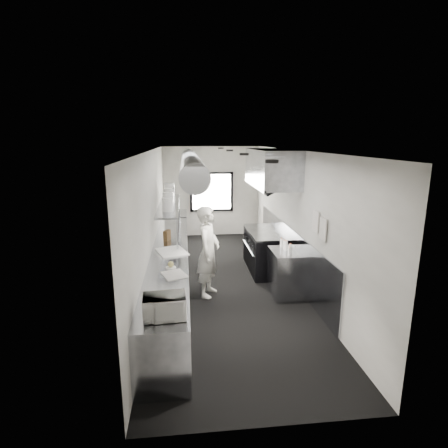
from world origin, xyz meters
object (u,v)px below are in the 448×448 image
object	(u,v)px
deli_tub_b	(155,296)
plate_stack_c	(170,196)
pass_shelf	(169,205)
squeeze_bottle_b	(290,249)
range	(266,251)
exhaust_hood	(271,168)
cutting_board	(172,252)
squeeze_bottle_a	(289,251)
squeeze_bottle_e	(282,243)
microwave	(164,307)
squeeze_bottle_c	(286,246)
deli_tub_a	(155,302)
squeeze_bottle_d	(284,245)
prep_counter	(170,274)
line_cook	(208,252)
plate_stack_b	(168,199)
plate_stack_d	(169,191)
plate_stack_a	(168,205)
small_plate	(171,267)
knife_block	(167,235)
bottle_station	(288,273)
far_work_table	(175,228)

from	to	relation	value
deli_tub_b	plate_stack_c	world-z (taller)	plate_stack_c
pass_shelf	squeeze_bottle_b	xyz separation A→B (m)	(2.33, -1.84, -0.55)
range	squeeze_bottle_b	world-z (taller)	squeeze_bottle_b
exhaust_hood	squeeze_bottle_b	size ratio (longest dim) A/B	12.38
cutting_board	squeeze_bottle_a	distance (m)	2.24
squeeze_bottle_b	squeeze_bottle_e	bearing A→B (deg)	98.18
microwave	squeeze_bottle_c	size ratio (longest dim) A/B	2.44
exhaust_hood	cutting_board	xyz separation A→B (m)	(-2.21, -1.23, -1.48)
deli_tub_a	cutting_board	xyz separation A→B (m)	(0.14, 2.26, -0.03)
cutting_board	squeeze_bottle_d	size ratio (longest dim) A/B	3.91
prep_counter	range	distance (m)	2.50
plate_stack_c	pass_shelf	bearing A→B (deg)	-93.43
exhaust_hood	microwave	xyz separation A→B (m)	(-2.20, -3.82, -1.35)
line_cook	squeeze_bottle_b	size ratio (longest dim) A/B	10.05
plate_stack_b	plate_stack_d	bearing A→B (deg)	90.64
deli_tub_b	plate_stack_b	bearing A→B (deg)	88.92
squeeze_bottle_d	plate_stack_a	bearing A→B (deg)	162.63
plate_stack_d	squeeze_bottle_a	xyz separation A→B (m)	(2.29, -2.73, -0.78)
deli_tub_a	plate_stack_a	world-z (taller)	plate_stack_a
exhaust_hood	line_cook	xyz separation A→B (m)	(-1.50, -1.25, -1.50)
cutting_board	squeeze_bottle_a	world-z (taller)	squeeze_bottle_a
line_cook	plate_stack_c	xyz separation A→B (m)	(-0.78, 1.68, 0.85)
small_plate	knife_block	size ratio (longest dim) A/B	0.80
bottle_station	plate_stack_c	bearing A→B (deg)	141.75
exhaust_hood	bottle_station	bearing A→B (deg)	-87.82
far_work_table	plate_stack_a	distance (m)	3.29
cutting_board	squeeze_bottle_c	distance (m)	2.22
pass_shelf	plate_stack_c	bearing A→B (deg)	86.57
exhaust_hood	bottle_station	xyz separation A→B (m)	(0.05, -1.40, -1.94)
small_plate	prep_counter	bearing A→B (deg)	93.52
cutting_board	plate_stack_c	distance (m)	1.86
exhaust_hood	bottle_station	distance (m)	2.39
squeeze_bottle_c	plate_stack_c	bearing A→B (deg)	141.68
microwave	cutting_board	world-z (taller)	microwave
cutting_board	squeeze_bottle_c	bearing A→B (deg)	-3.63
line_cook	squeeze_bottle_c	size ratio (longest dim) A/B	9.17
plate_stack_d	squeeze_bottle_d	size ratio (longest dim) A/B	2.27
prep_counter	plate_stack_c	xyz separation A→B (m)	(-0.03, 1.64, 1.29)
pass_shelf	plate_stack_b	bearing A→B (deg)	-91.85
squeeze_bottle_c	line_cook	bearing A→B (deg)	175.34
microwave	plate_stack_a	distance (m)	3.36
plate_stack_b	line_cook	bearing A→B (deg)	-57.63
small_plate	squeeze_bottle_b	xyz separation A→B (m)	(2.23, 0.55, 0.08)
exhaust_hood	squeeze_bottle_b	world-z (taller)	exhaust_hood
prep_counter	squeeze_bottle_b	size ratio (longest dim) A/B	33.77
exhaust_hood	knife_block	xyz separation A→B (m)	(-2.33, -0.37, -1.38)
pass_shelf	deli_tub_b	xyz separation A→B (m)	(-0.07, -3.59, -0.59)
cutting_board	bottle_station	bearing A→B (deg)	-4.36
prep_counter	squeeze_bottle_a	size ratio (longest dim) A/B	36.90
small_plate	bottle_station	bearing A→B (deg)	17.17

